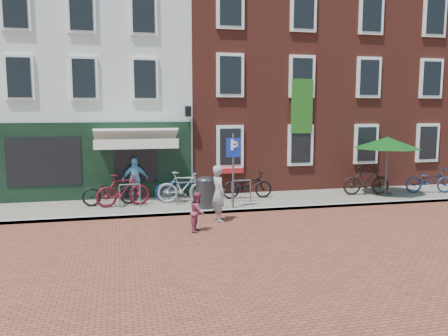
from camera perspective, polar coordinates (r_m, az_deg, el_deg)
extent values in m
plane|color=brown|center=(15.61, 1.52, -5.58)|extent=(80.00, 80.00, 0.00)
cube|color=slate|center=(17.27, 3.50, -4.14)|extent=(24.00, 3.00, 0.10)
cube|color=silver|center=(21.78, -16.30, 9.75)|extent=(8.00, 8.00, 9.00)
cube|color=maroon|center=(22.53, 2.07, 11.23)|extent=(6.00, 8.00, 10.00)
cube|color=maroon|center=(24.76, 15.85, 10.62)|extent=(6.00, 8.00, 10.00)
cylinder|color=#323234|center=(15.82, -2.34, -3.27)|extent=(0.64, 0.64, 0.95)
ellipsoid|color=#323234|center=(15.72, -2.35, -1.31)|extent=(0.64, 0.64, 0.29)
cylinder|color=#4C4C4F|center=(15.58, 1.15, -0.40)|extent=(0.07, 0.07, 2.58)
cube|color=navy|center=(15.47, 1.17, 2.56)|extent=(0.50, 0.04, 0.65)
cylinder|color=#4C4C4F|center=(19.32, 19.43, -3.04)|extent=(0.50, 0.50, 0.08)
cylinder|color=#4C4C4F|center=(19.17, 19.57, 0.05)|extent=(0.06, 0.06, 2.18)
cone|color=#0B4110|center=(19.06, 19.71, 3.29)|extent=(2.59, 2.59, 0.45)
imported|color=gray|center=(14.29, -0.68, -3.18)|extent=(0.53, 0.71, 1.76)
imported|color=#893546|center=(13.20, -3.29, -5.46)|extent=(0.60, 0.67, 1.14)
imported|color=#76BFE9|center=(17.27, -11.01, -1.40)|extent=(0.97, 0.46, 1.60)
imported|color=black|center=(16.72, -14.00, -2.78)|extent=(2.02, 0.91, 1.02)
imported|color=#590C17|center=(16.40, -12.47, -2.73)|extent=(1.96, 0.91, 1.14)
imported|color=navy|center=(16.96, -5.36, -2.44)|extent=(2.05, 1.10, 1.02)
imported|color=gray|center=(16.70, -5.08, -2.40)|extent=(1.95, 0.83, 1.14)
imported|color=black|center=(17.47, 2.90, -2.13)|extent=(1.96, 0.73, 1.02)
imported|color=black|center=(18.97, 17.32, -1.52)|extent=(1.94, 0.78, 1.14)
imported|color=navy|center=(20.35, 24.23, -1.41)|extent=(2.04, 1.03, 1.02)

